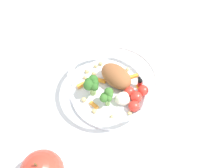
# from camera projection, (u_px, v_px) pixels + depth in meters

# --- Properties ---
(ground_plane) EXTENTS (2.40, 2.40, 0.00)m
(ground_plane) POSITION_uv_depth(u_px,v_px,m) (109.00, 94.00, 0.60)
(ground_plane) COLOR white
(food_container) EXTENTS (0.21, 0.21, 0.07)m
(food_container) POSITION_uv_depth(u_px,v_px,m) (113.00, 85.00, 0.58)
(food_container) COLOR white
(food_container) RESTS_ON ground_plane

